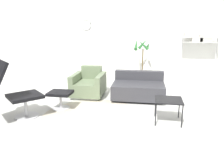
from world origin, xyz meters
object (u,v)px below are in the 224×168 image
(lounge_chair, at_px, (4,84))
(side_table, at_px, (169,101))
(ottoman, at_px, (60,96))
(shelf_unit, at_px, (199,39))
(armchair_red, at_px, (89,85))
(potted_plant, at_px, (142,66))
(couch_low, at_px, (138,89))

(lounge_chair, relative_size, side_table, 2.50)
(ottoman, xyz_separation_m, shelf_unit, (3.22, 3.01, 1.08))
(shelf_unit, bearing_deg, side_table, -107.73)
(ottoman, distance_m, armchair_red, 1.07)
(potted_plant, xyz_separation_m, shelf_unit, (1.66, 0.29, 0.84))
(armchair_red, distance_m, potted_plant, 2.12)
(armchair_red, distance_m, couch_low, 1.24)
(ottoman, relative_size, shelf_unit, 0.28)
(couch_low, xyz_separation_m, shelf_unit, (1.66, 1.96, 1.12))
(couch_low, distance_m, potted_plant, 1.70)
(side_table, bearing_deg, armchair_red, 144.68)
(ottoman, bearing_deg, side_table, -7.54)
(side_table, distance_m, potted_plant, 3.07)
(ottoman, xyz_separation_m, potted_plant, (1.56, 2.72, 0.24))
(ottoman, height_order, side_table, side_table)
(armchair_red, height_order, potted_plant, potted_plant)
(potted_plant, bearing_deg, shelf_unit, 9.74)
(side_table, bearing_deg, couch_low, 114.62)
(armchair_red, relative_size, shelf_unit, 0.54)
(armchair_red, bearing_deg, couch_low, 179.50)
(armchair_red, bearing_deg, potted_plant, -127.57)
(armchair_red, bearing_deg, lounge_chair, 59.34)
(ottoman, bearing_deg, shelf_unit, 43.01)
(ottoman, distance_m, shelf_unit, 4.54)
(armchair_red, height_order, shelf_unit, shelf_unit)
(potted_plant, bearing_deg, ottoman, -119.81)
(side_table, bearing_deg, ottoman, 172.46)
(potted_plant, relative_size, shelf_unit, 0.81)
(lounge_chair, relative_size, shelf_unit, 0.72)
(ottoman, bearing_deg, armchair_red, 72.70)
(ottoman, bearing_deg, couch_low, 33.80)
(couch_low, height_order, shelf_unit, shelf_unit)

